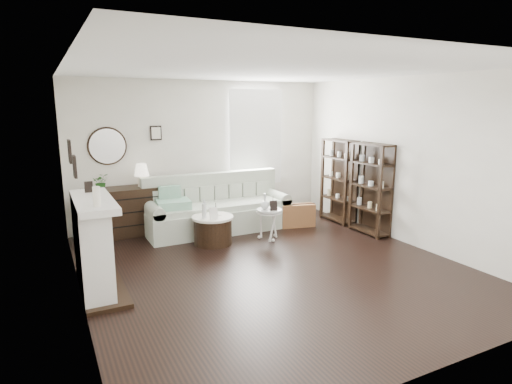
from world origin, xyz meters
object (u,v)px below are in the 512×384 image
pedestal_table (269,212)px  drum_table (213,230)px  sofa (217,211)px  dresser (122,212)px

pedestal_table → drum_table: bearing=167.8°
sofa → dresser: 1.66m
drum_table → pedestal_table: bearing=-12.2°
sofa → drum_table: sofa is taller
sofa → drum_table: size_ratio=3.85×
sofa → drum_table: bearing=-116.8°
dresser → pedestal_table: (2.18, -1.34, 0.06)m
sofa → pedestal_table: sofa is taller
sofa → dresser: size_ratio=2.06×
drum_table → pedestal_table: pedestal_table is taller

